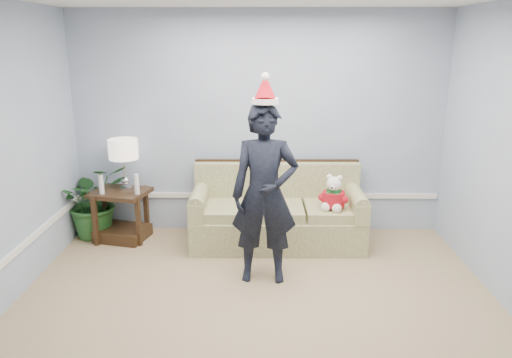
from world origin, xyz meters
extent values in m
cube|color=tan|center=(0.00, 0.00, -0.01)|extent=(4.50, 5.00, 0.02)
cube|color=#9FB0CB|center=(0.00, 2.51, 1.35)|extent=(4.50, 0.02, 2.70)
cube|color=white|center=(0.00, 2.48, 0.45)|extent=(4.48, 0.03, 0.06)
cube|color=#5D6530|center=(0.23, 2.02, 0.19)|extent=(2.00, 0.87, 0.38)
cube|color=#5D6530|center=(-0.39, 1.98, 0.44)|extent=(0.59, 0.69, 0.11)
cube|color=#5D6530|center=(0.23, 1.98, 0.44)|extent=(0.59, 0.69, 0.11)
cube|color=#5D6530|center=(0.84, 1.98, 0.44)|extent=(0.59, 0.69, 0.11)
cube|color=#5D6530|center=(0.23, 2.35, 0.65)|extent=(2.00, 0.21, 0.53)
cube|color=black|center=(0.23, 2.41, 0.91)|extent=(1.99, 0.07, 0.05)
cube|color=#5D6530|center=(-0.69, 2.02, 0.49)|extent=(0.18, 0.86, 0.23)
cube|color=#5D6530|center=(1.14, 2.02, 0.49)|extent=(0.18, 0.86, 0.23)
cube|color=#3E2916|center=(-1.65, 2.14, 0.58)|extent=(0.74, 0.67, 0.05)
cube|color=#3E2916|center=(-1.65, 2.14, 0.07)|extent=(0.67, 0.59, 0.14)
cube|color=#3E2916|center=(-1.90, 1.93, 0.31)|extent=(0.06, 0.06, 0.61)
cube|color=#3E2916|center=(-1.40, 1.93, 0.31)|extent=(0.06, 0.06, 0.61)
cube|color=#3E2916|center=(-1.90, 2.34, 0.31)|extent=(0.06, 0.06, 0.61)
cube|color=#3E2916|center=(-1.40, 2.34, 0.31)|extent=(0.06, 0.06, 0.61)
cylinder|color=silver|center=(-1.59, 2.20, 0.63)|extent=(0.16, 0.16, 0.03)
sphere|color=silver|center=(-1.59, 2.20, 0.72)|extent=(0.10, 0.10, 0.10)
cylinder|color=silver|center=(-1.59, 2.20, 0.87)|extent=(0.03, 0.03, 0.34)
cylinder|color=silver|center=(-1.59, 2.20, 1.10)|extent=(0.34, 0.34, 0.24)
cylinder|color=silver|center=(-1.82, 2.02, 0.67)|extent=(0.06, 0.06, 0.13)
cylinder|color=white|center=(-1.82, 2.02, 0.79)|extent=(0.05, 0.05, 0.11)
cylinder|color=silver|center=(-1.41, 2.02, 0.67)|extent=(0.06, 0.06, 0.13)
cylinder|color=white|center=(-1.41, 2.02, 0.79)|extent=(0.05, 0.05, 0.11)
imported|color=#215522|center=(-2.00, 2.24, 0.45)|extent=(1.07, 1.05, 0.90)
imported|color=black|center=(0.07, 1.12, 0.89)|extent=(0.66, 0.44, 1.78)
cylinder|color=white|center=(0.07, 1.12, 1.80)|extent=(0.26, 0.26, 0.05)
cone|color=red|center=(0.07, 1.15, 1.93)|extent=(0.22, 0.28, 0.29)
sphere|color=white|center=(0.07, 1.06, 2.02)|extent=(0.08, 0.08, 0.08)
sphere|color=white|center=(0.85, 1.86, 0.61)|extent=(0.24, 0.24, 0.24)
cylinder|color=red|center=(0.85, 1.86, 0.61)|extent=(0.32, 0.32, 0.17)
cylinder|color=#105C24|center=(0.85, 1.86, 0.70)|extent=(0.21, 0.21, 0.03)
sphere|color=white|center=(0.79, 1.76, 0.54)|extent=(0.11, 0.11, 0.11)
sphere|color=white|center=(0.92, 1.76, 0.54)|extent=(0.11, 0.11, 0.11)
sphere|color=white|center=(0.85, 1.85, 0.79)|extent=(0.17, 0.17, 0.17)
sphere|color=black|center=(0.85, 1.75, 0.77)|extent=(0.02, 0.02, 0.02)
sphere|color=white|center=(0.79, 1.86, 0.86)|extent=(0.06, 0.06, 0.06)
sphere|color=white|center=(0.91, 1.86, 0.86)|extent=(0.06, 0.06, 0.06)
camera|label=1|loc=(0.05, -3.50, 2.35)|focal=35.00mm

